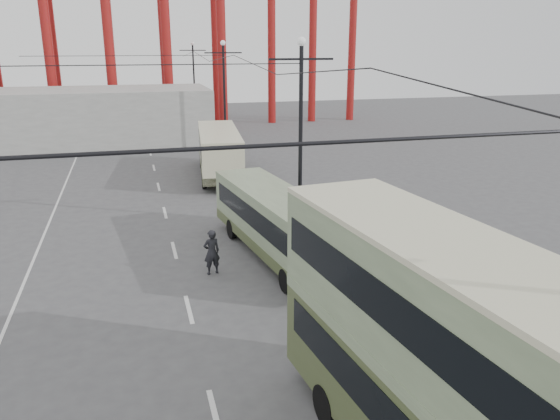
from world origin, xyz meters
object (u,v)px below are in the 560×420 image
object	(u,v)px
single_decker_green	(277,222)
single_decker_cream	(219,151)
double_decker_bus	(450,364)
pedestrian	(212,252)

from	to	relation	value
single_decker_green	single_decker_cream	bearing A→B (deg)	81.95
double_decker_bus	pedestrian	xyz separation A→B (m)	(-2.79, 12.59, -2.14)
single_decker_cream	pedestrian	distance (m)	17.36
single_decker_green	double_decker_bus	bearing A→B (deg)	-98.60
single_decker_green	pedestrian	bearing A→B (deg)	-168.10
double_decker_bus	pedestrian	distance (m)	13.07
single_decker_green	single_decker_cream	world-z (taller)	single_decker_cream
single_decker_green	single_decker_cream	distance (m)	15.98
double_decker_bus	single_decker_green	bearing A→B (deg)	82.80
single_decker_green	pedestrian	xyz separation A→B (m)	(-3.01, -1.07, -0.70)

